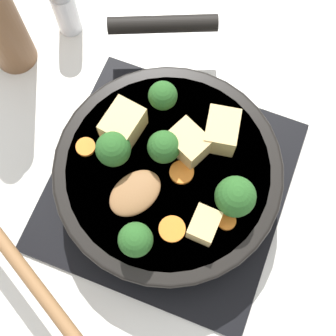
% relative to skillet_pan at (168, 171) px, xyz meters
% --- Properties ---
extents(ground_plane, '(2.40, 2.40, 0.00)m').
position_rel_skillet_pan_xyz_m(ground_plane, '(0.00, 0.00, -0.05)').
color(ground_plane, white).
extents(front_burner_grate, '(0.31, 0.31, 0.03)m').
position_rel_skillet_pan_xyz_m(front_burner_grate, '(0.00, 0.00, -0.04)').
color(front_burner_grate, black).
rests_on(front_burner_grate, ground_plane).
extents(skillet_pan, '(0.38, 0.30, 0.05)m').
position_rel_skillet_pan_xyz_m(skillet_pan, '(0.00, 0.00, 0.00)').
color(skillet_pan, black).
rests_on(skillet_pan, front_burner_grate).
extents(wooden_spoon, '(0.24, 0.22, 0.02)m').
position_rel_skillet_pan_xyz_m(wooden_spoon, '(0.12, -0.06, 0.03)').
color(wooden_spoon, olive).
rests_on(wooden_spoon, skillet_pan).
extents(tofu_cube_center_large, '(0.04, 0.03, 0.03)m').
position_rel_skillet_pan_xyz_m(tofu_cube_center_large, '(0.06, 0.07, 0.04)').
color(tofu_cube_center_large, '#DBB770').
rests_on(tofu_cube_center_large, skillet_pan).
extents(tofu_cube_near_handle, '(0.05, 0.05, 0.04)m').
position_rel_skillet_pan_xyz_m(tofu_cube_near_handle, '(-0.02, -0.07, 0.04)').
color(tofu_cube_near_handle, '#DBB770').
rests_on(tofu_cube_near_handle, skillet_pan).
extents(tofu_cube_east_chunk, '(0.05, 0.06, 0.04)m').
position_rel_skillet_pan_xyz_m(tofu_cube_east_chunk, '(-0.03, 0.01, 0.04)').
color(tofu_cube_east_chunk, '#DBB770').
rests_on(tofu_cube_east_chunk, skillet_pan).
extents(tofu_cube_west_chunk, '(0.05, 0.05, 0.04)m').
position_rel_skillet_pan_xyz_m(tofu_cube_west_chunk, '(-0.06, 0.05, 0.04)').
color(tofu_cube_west_chunk, '#DBB770').
rests_on(tofu_cube_west_chunk, skillet_pan).
extents(broccoli_floret_near_spoon, '(0.05, 0.05, 0.05)m').
position_rel_skillet_pan_xyz_m(broccoli_floret_near_spoon, '(0.02, 0.09, 0.05)').
color(broccoli_floret_near_spoon, '#709956').
rests_on(broccoli_floret_near_spoon, skillet_pan).
extents(broccoli_floret_center_top, '(0.04, 0.04, 0.05)m').
position_rel_skillet_pan_xyz_m(broccoli_floret_center_top, '(0.01, -0.06, 0.05)').
color(broccoli_floret_center_top, '#709956').
rests_on(broccoli_floret_center_top, skillet_pan).
extents(broccoli_floret_east_rim, '(0.04, 0.04, 0.05)m').
position_rel_skillet_pan_xyz_m(broccoli_floret_east_rim, '(0.10, -0.00, 0.05)').
color(broccoli_floret_east_rim, '#709956').
rests_on(broccoli_floret_east_rim, skillet_pan).
extents(broccoli_floret_west_rim, '(0.04, 0.04, 0.04)m').
position_rel_skillet_pan_xyz_m(broccoli_floret_west_rim, '(-0.07, -0.04, 0.05)').
color(broccoli_floret_west_rim, '#709956').
rests_on(broccoli_floret_west_rim, skillet_pan).
extents(broccoli_floret_north_edge, '(0.04, 0.04, 0.05)m').
position_rel_skillet_pan_xyz_m(broccoli_floret_north_edge, '(-0.01, -0.01, 0.05)').
color(broccoli_floret_north_edge, '#709956').
rests_on(broccoli_floret_north_edge, skillet_pan).
extents(carrot_slice_orange_thin, '(0.02, 0.02, 0.01)m').
position_rel_skillet_pan_xyz_m(carrot_slice_orange_thin, '(0.01, -0.10, 0.02)').
color(carrot_slice_orange_thin, orange).
rests_on(carrot_slice_orange_thin, skillet_pan).
extents(carrot_slice_near_center, '(0.03, 0.03, 0.01)m').
position_rel_skillet_pan_xyz_m(carrot_slice_near_center, '(0.00, 0.02, 0.02)').
color(carrot_slice_near_center, orange).
rests_on(carrot_slice_near_center, skillet_pan).
extents(carrot_slice_edge_slice, '(0.03, 0.03, 0.01)m').
position_rel_skillet_pan_xyz_m(carrot_slice_edge_slice, '(0.07, 0.03, 0.02)').
color(carrot_slice_edge_slice, orange).
rests_on(carrot_slice_edge_slice, skillet_pan).
extents(carrot_slice_under_broccoli, '(0.02, 0.02, 0.01)m').
position_rel_skillet_pan_xyz_m(carrot_slice_under_broccoli, '(0.04, 0.09, 0.02)').
color(carrot_slice_under_broccoli, orange).
rests_on(carrot_slice_under_broccoli, skillet_pan).
extents(salt_shaker, '(0.04, 0.04, 0.09)m').
position_rel_skillet_pan_xyz_m(salt_shaker, '(-0.18, -0.23, -0.01)').
color(salt_shaker, white).
rests_on(salt_shaker, ground_plane).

